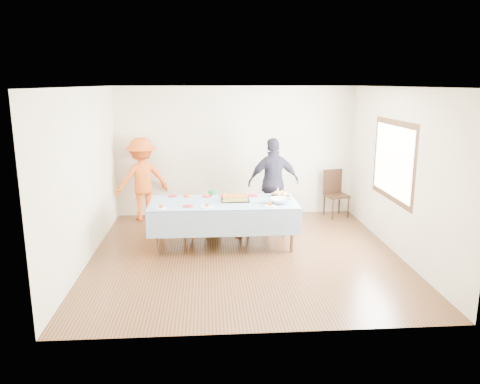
{
  "coord_description": "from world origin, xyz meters",
  "views": [
    {
      "loc": [
        -0.59,
        -7.26,
        2.76
      ],
      "look_at": [
        -0.06,
        0.3,
        0.99
      ],
      "focal_mm": 35.0,
      "sensor_mm": 36.0,
      "label": 1
    }
  ],
  "objects_px": {
    "birthday_cake": "(235,198)",
    "adult_left": "(142,179)",
    "party_table": "(224,205)",
    "dining_chair": "(335,190)"
  },
  "relations": [
    {
      "from": "birthday_cake",
      "to": "adult_left",
      "type": "distance_m",
      "value": 2.45
    },
    {
      "from": "party_table",
      "to": "birthday_cake",
      "type": "height_order",
      "value": "birthday_cake"
    },
    {
      "from": "party_table",
      "to": "birthday_cake",
      "type": "relative_size",
      "value": 5.18
    },
    {
      "from": "party_table",
      "to": "birthday_cake",
      "type": "xyz_separation_m",
      "value": [
        0.21,
        0.07,
        0.1
      ]
    },
    {
      "from": "birthday_cake",
      "to": "dining_chair",
      "type": "height_order",
      "value": "dining_chair"
    },
    {
      "from": "dining_chair",
      "to": "birthday_cake",
      "type": "bearing_deg",
      "value": -158.28
    },
    {
      "from": "dining_chair",
      "to": "party_table",
      "type": "bearing_deg",
      "value": -159.53
    },
    {
      "from": "party_table",
      "to": "adult_left",
      "type": "distance_m",
      "value": 2.35
    },
    {
      "from": "birthday_cake",
      "to": "adult_left",
      "type": "height_order",
      "value": "adult_left"
    },
    {
      "from": "party_table",
      "to": "birthday_cake",
      "type": "bearing_deg",
      "value": 19.28
    }
  ]
}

